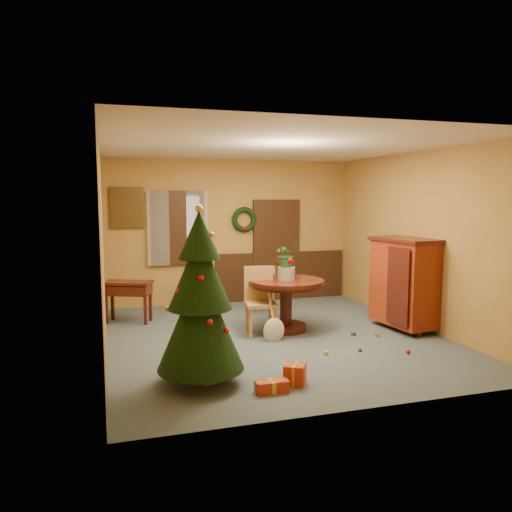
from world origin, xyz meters
name	(u,v)px	position (x,y,z in m)	size (l,w,h in m)	color
room_envelope	(242,248)	(0.21, 2.70, 1.12)	(5.50, 5.50, 5.50)	#3B4A56
dining_table	(286,295)	(0.29, 0.32, 0.58)	(1.21, 1.21, 0.83)	black
urn	(286,273)	(0.29, 0.32, 0.94)	(0.28, 0.28, 0.21)	slate
centerpiece_plant	(286,254)	(0.29, 0.32, 1.24)	(0.37, 0.32, 0.41)	#1E4C23
chair_near	(260,298)	(-0.17, 0.26, 0.57)	(0.52, 0.52, 1.06)	#A78042
chair_far	(263,287)	(0.33, 1.65, 0.47)	(0.43, 0.43, 0.88)	#A78042
guitar	(274,315)	(-0.08, -0.18, 0.39)	(0.33, 0.16, 0.79)	beige
plant_stand	(203,288)	(-0.73, 2.04, 0.46)	(0.29, 0.29, 0.74)	black
stand_plant	(203,263)	(-0.73, 2.04, 0.92)	(0.20, 0.16, 0.37)	#19471E
christmas_tree	(200,301)	(-1.45, -1.58, 0.98)	(1.00, 1.00, 2.07)	#382111
writing_desk	(128,291)	(-2.12, 1.61, 0.54)	(0.90, 0.67, 0.72)	black
sideboard	(404,281)	(2.15, -0.15, 0.80)	(0.75, 1.23, 1.50)	#521909
gift_a	(207,372)	(-1.35, -1.45, 0.08)	(0.36, 0.32, 0.17)	brown
gift_b	(295,374)	(-0.41, -1.90, 0.12)	(0.32, 0.32, 0.24)	#A72916
gift_c	(210,376)	(-1.34, -1.56, 0.07)	(0.29, 0.25, 0.14)	brown
gift_d	(272,386)	(-0.74, -2.06, 0.07)	(0.38, 0.16, 0.13)	#A72916
toy_a	(353,334)	(1.20, -0.26, 0.03)	(0.08, 0.05, 0.05)	#2940B2
toy_b	(360,350)	(0.90, -1.03, 0.03)	(0.06, 0.06, 0.06)	#227D31
toy_c	(326,353)	(0.38, -1.03, 0.03)	(0.08, 0.05, 0.05)	gold
toy_d	(408,352)	(1.49, -1.31, 0.03)	(0.06, 0.06, 0.06)	red
toy_e	(378,336)	(1.51, -0.47, 0.03)	(0.08, 0.05, 0.05)	gold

